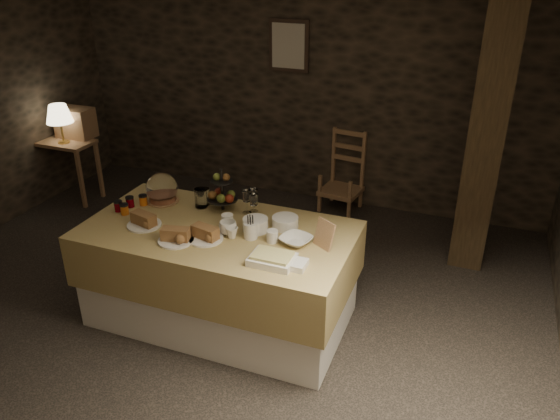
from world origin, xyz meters
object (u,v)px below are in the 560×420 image
(console_table, at_px, (65,152))
(buffet_table, at_px, (220,268))
(wine_rack, at_px, (75,123))
(timber_column, at_px, (487,130))
(table_lamp, at_px, (59,114))
(chair, at_px, (343,175))
(fruit_stand, at_px, (222,194))

(console_table, bearing_deg, buffet_table, -27.91)
(wine_rack, xyz_separation_m, timber_column, (4.43, 0.02, 0.41))
(buffet_table, relative_size, wine_rack, 4.86)
(table_lamp, height_order, chair, table_lamp)
(wine_rack, relative_size, fruit_stand, 1.20)
(buffet_table, xyz_separation_m, fruit_stand, (-0.11, 0.31, 0.48))
(wine_rack, height_order, chair, wine_rack)
(wine_rack, bearing_deg, console_table, -105.52)
(timber_column, bearing_deg, chair, 153.29)
(chair, xyz_separation_m, fruit_stand, (-0.46, -2.04, 0.55))
(buffet_table, height_order, table_lamp, table_lamp)
(chair, bearing_deg, console_table, -154.99)
(fruit_stand, bearing_deg, buffet_table, -70.97)
(console_table, relative_size, table_lamp, 1.63)
(buffet_table, bearing_deg, chair, 81.49)
(buffet_table, xyz_separation_m, table_lamp, (-2.65, 1.38, 0.58))
(buffet_table, xyz_separation_m, wine_rack, (-2.65, 1.61, 0.42))
(table_lamp, bearing_deg, buffet_table, -27.51)
(chair, bearing_deg, table_lamp, -153.86)
(console_table, xyz_separation_m, timber_column, (4.48, 0.20, 0.71))
(wine_rack, distance_m, chair, 3.13)
(fruit_stand, bearing_deg, console_table, 156.69)
(console_table, bearing_deg, timber_column, 2.60)
(buffet_table, bearing_deg, console_table, 152.09)
(wine_rack, bearing_deg, fruit_stand, -27.03)
(table_lamp, height_order, fruit_stand, fruit_stand)
(console_table, bearing_deg, table_lamp, -45.00)
(timber_column, bearing_deg, fruit_stand, -145.01)
(buffet_table, bearing_deg, wine_rack, 148.72)
(console_table, height_order, table_lamp, table_lamp)
(chair, bearing_deg, fruit_stand, -94.50)
(chair, xyz_separation_m, timber_column, (1.43, -0.72, 0.90))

